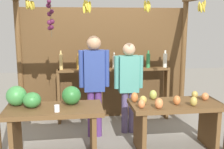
# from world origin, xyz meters

# --- Properties ---
(ground_plane) EXTENTS (12.00, 12.00, 0.00)m
(ground_plane) POSITION_xyz_m (0.00, 0.00, 0.00)
(ground_plane) COLOR gray
(ground_plane) RESTS_ON ground
(market_stall) EXTENTS (3.25, 1.88, 2.34)m
(market_stall) POSITION_xyz_m (-0.00, 0.42, 1.35)
(market_stall) COLOR brown
(market_stall) RESTS_ON ground
(fruit_counter_left) EXTENTS (1.36, 0.68, 0.99)m
(fruit_counter_left) POSITION_xyz_m (-0.93, -0.62, 0.63)
(fruit_counter_left) COLOR brown
(fruit_counter_left) RESTS_ON ground
(fruit_counter_right) EXTENTS (1.32, 0.64, 0.86)m
(fruit_counter_right) POSITION_xyz_m (0.84, -0.66, 0.54)
(fruit_counter_right) COLOR brown
(fruit_counter_right) RESTS_ON ground
(bottle_shelf_unit) EXTENTS (2.09, 0.22, 1.34)m
(bottle_shelf_unit) POSITION_xyz_m (0.16, 0.66, 0.81)
(bottle_shelf_unit) COLOR brown
(bottle_shelf_unit) RESTS_ON ground
(vendor_man) EXTENTS (0.48, 0.22, 1.64)m
(vendor_man) POSITION_xyz_m (-0.26, -0.04, 0.99)
(vendor_man) COLOR #563072
(vendor_man) RESTS_ON ground
(vendor_woman) EXTENTS (0.48, 0.21, 1.52)m
(vendor_woman) POSITION_xyz_m (0.31, 0.05, 0.90)
(vendor_woman) COLOR #564971
(vendor_woman) RESTS_ON ground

